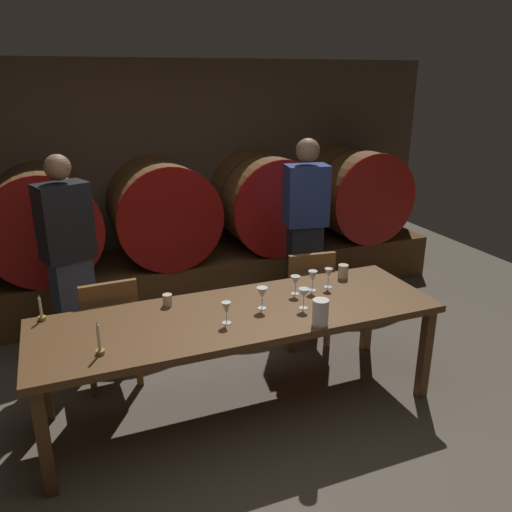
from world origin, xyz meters
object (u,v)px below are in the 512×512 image
object	(u,v)px
guest_left	(69,260)
dining_table	(240,321)
wine_barrel_left	(43,221)
cup_right	(343,271)
wine_glass_center_right	(295,281)
wine_barrel_right	(264,201)
wine_barrel_far_right	(354,192)
guest_right	(305,230)
candle_right	(100,345)
wine_barrel_center	(162,210)
candle_left	(41,313)
wine_glass_center_left	(304,294)
wine_glass_far_right	(329,274)
wine_glass_left	(262,293)
pitcher	(320,312)
wine_glass_far_left	(226,309)
chair_right	(306,293)
chair_left	(110,327)
wine_glass_right	(313,277)
cup_left	(167,300)

from	to	relation	value
guest_left	dining_table	bearing A→B (deg)	111.30
wine_barrel_left	cup_right	distance (m)	2.79
wine_glass_center_right	wine_barrel_right	bearing A→B (deg)	73.90
wine_barrel_far_right	guest_right	xyz separation A→B (m)	(-1.09, -0.92, -0.08)
wine_barrel_far_right	candle_right	size ratio (longest dim) A/B	4.85
wine_barrel_center	candle_left	xyz separation A→B (m)	(-1.16, -1.68, -0.18)
wine_glass_center_left	wine_glass_center_right	world-z (taller)	wine_glass_center_left
wine_glass_far_right	wine_glass_left	bearing A→B (deg)	-165.28
wine_barrel_left	wine_glass_left	world-z (taller)	wine_barrel_left
guest_left	candle_right	bearing A→B (deg)	73.21
wine_barrel_center	cup_right	world-z (taller)	wine_barrel_center
wine_glass_far_right	pitcher	bearing A→B (deg)	-123.91
guest_right	candle_right	world-z (taller)	guest_right
wine_barrel_far_right	wine_glass_far_right	size ratio (longest dim) A/B	6.68
wine_barrel_right	dining_table	xyz separation A→B (m)	(-1.03, -2.05, -0.29)
wine_barrel_left	guest_right	bearing A→B (deg)	-22.39
cup_right	pitcher	bearing A→B (deg)	-130.60
pitcher	wine_glass_center_right	xyz separation A→B (m)	(0.07, 0.50, 0.02)
candle_left	wine_glass_far_left	xyz separation A→B (m)	(1.10, -0.49, 0.05)
wine_barrel_right	chair_right	world-z (taller)	wine_barrel_right
wine_glass_far_left	wine_glass_center_right	distance (m)	0.66
chair_left	wine_glass_left	xyz separation A→B (m)	(0.96, -0.63, 0.37)
wine_barrel_right	wine_glass_right	xyz separation A→B (m)	(-0.41, -1.90, -0.12)
wine_barrel_far_right	wine_glass_right	bearing A→B (deg)	-128.74
guest_left	wine_glass_center_right	bearing A→B (deg)	125.71
guest_right	cup_left	distance (m)	1.70
wine_barrel_center	guest_left	size ratio (longest dim) A/B	0.59
guest_right	guest_left	bearing A→B (deg)	8.61
cup_left	wine_glass_center_left	bearing A→B (deg)	-24.69
wine_glass_far_right	candle_left	bearing A→B (deg)	173.93
chair_left	candle_right	world-z (taller)	candle_right
wine_barrel_far_right	wine_glass_far_left	bearing A→B (deg)	-136.49
guest_right	wine_barrel_center	bearing A→B (deg)	-30.10
dining_table	wine_glass_far_right	bearing A→B (deg)	11.67
pitcher	cup_right	xyz separation A→B (m)	(0.55, 0.65, -0.03)
wine_barrel_far_right	dining_table	size ratio (longest dim) A/B	0.37
candle_left	wine_glass_center_left	distance (m)	1.73
wine_barrel_center	candle_left	size ratio (longest dim) A/B	5.63
candle_left	cup_right	world-z (taller)	candle_left
wine_barrel_center	pitcher	distance (m)	2.46
wine_barrel_center	wine_barrel_right	size ratio (longest dim) A/B	1.00
chair_right	wine_glass_center_left	bearing A→B (deg)	67.88
guest_left	chair_right	bearing A→B (deg)	144.65
candle_right	wine_glass_right	size ratio (longest dim) A/B	1.33
pitcher	wine_glass_right	bearing A→B (deg)	67.50
wine_barrel_center	candle_right	xyz separation A→B (m)	(-0.85, -2.27, -0.17)
chair_left	cup_right	world-z (taller)	chair_left
cup_left	cup_right	distance (m)	1.39
cup_left	cup_right	world-z (taller)	cup_right
wine_glass_left	wine_glass_far_right	size ratio (longest dim) A/B	1.03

